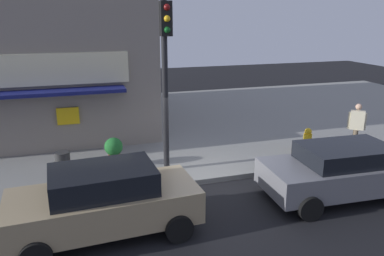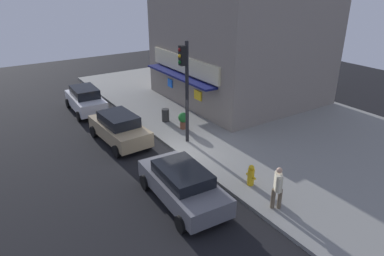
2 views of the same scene
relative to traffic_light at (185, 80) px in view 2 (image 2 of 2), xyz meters
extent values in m
plane|color=black|center=(1.01, -0.99, -3.54)|extent=(51.19, 51.19, 0.00)
cube|color=gray|center=(1.01, 5.64, -3.46)|extent=(34.13, 13.25, 0.16)
cube|color=gray|center=(-4.47, 7.35, 0.84)|extent=(9.90, 9.13, 8.44)
cube|color=beige|center=(-4.47, 2.71, -0.42)|extent=(7.52, 0.16, 1.06)
cube|color=navy|center=(-4.47, 2.36, -1.13)|extent=(7.13, 0.90, 0.12)
cube|color=blue|center=(-6.34, 2.73, -2.12)|extent=(0.56, 0.08, 0.55)
cube|color=yellow|center=(-2.88, 2.73, -2.06)|extent=(0.75, 0.08, 0.60)
cylinder|color=black|center=(0.00, 0.10, -0.74)|extent=(0.18, 0.18, 5.28)
cube|color=black|center=(0.00, -0.15, 1.23)|extent=(0.32, 0.28, 0.95)
sphere|color=maroon|center=(0.00, -0.30, 1.53)|extent=(0.18, 0.18, 0.18)
sphere|color=yellow|center=(0.00, -0.30, 1.23)|extent=(0.18, 0.18, 0.18)
sphere|color=#0F4C19|center=(0.00, -0.30, 0.93)|extent=(0.18, 0.18, 0.18)
cylinder|color=gold|center=(5.07, 0.04, -3.01)|extent=(0.29, 0.29, 0.73)
sphere|color=gold|center=(5.07, 0.04, -2.57)|extent=(0.24, 0.24, 0.24)
cylinder|color=gold|center=(4.86, 0.04, -2.98)|extent=(0.12, 0.10, 0.10)
cylinder|color=gold|center=(5.27, 0.04, -2.98)|extent=(0.12, 0.10, 0.10)
cylinder|color=#2D2D2D|center=(-3.11, 0.52, -2.99)|extent=(0.44, 0.44, 0.77)
cylinder|color=brown|center=(6.74, -0.36, -2.97)|extent=(0.22, 0.22, 0.82)
cylinder|color=brown|center=(6.89, -0.17, -2.97)|extent=(0.22, 0.22, 0.82)
cube|color=beige|center=(6.82, -0.26, -2.22)|extent=(0.52, 0.48, 0.67)
sphere|color=tan|center=(6.82, -0.26, -1.74)|extent=(0.22, 0.22, 0.22)
cylinder|color=beige|center=(7.02, -0.42, -2.25)|extent=(0.14, 0.14, 0.60)
cylinder|color=beige|center=(6.61, -0.10, -2.25)|extent=(0.14, 0.14, 0.60)
cylinder|color=brown|center=(-1.55, 0.82, -3.16)|extent=(0.38, 0.38, 0.44)
sphere|color=#1E6628|center=(-1.55, 0.82, -2.70)|extent=(0.58, 0.58, 0.58)
cube|color=silver|center=(-7.74, -2.87, -2.84)|extent=(4.16, 1.87, 0.78)
cube|color=black|center=(-7.74, -2.87, -2.16)|extent=(2.26, 1.52, 0.58)
cylinder|color=black|center=(-6.28, -2.07, -3.22)|extent=(0.65, 0.24, 0.64)
cylinder|color=black|center=(-6.34, -3.78, -3.22)|extent=(0.65, 0.24, 0.64)
cylinder|color=black|center=(-9.14, -1.96, -3.22)|extent=(0.65, 0.24, 0.64)
cylinder|color=black|center=(-9.21, -3.67, -3.22)|extent=(0.65, 0.24, 0.64)
cube|color=#9E8966|center=(-2.16, -2.82, -2.84)|extent=(4.32, 2.00, 0.76)
cube|color=black|center=(-2.16, -2.82, -2.19)|extent=(2.36, 1.62, 0.55)
cylinder|color=black|center=(-0.73, -1.85, -3.22)|extent=(0.65, 0.25, 0.64)
cylinder|color=black|center=(-0.64, -3.64, -3.22)|extent=(0.65, 0.25, 0.64)
cylinder|color=black|center=(-3.68, -2.00, -3.22)|extent=(0.65, 0.25, 0.64)
cylinder|color=black|center=(-3.59, -3.79, -3.22)|extent=(0.65, 0.25, 0.64)
cube|color=slate|center=(4.30, -2.86, -2.87)|extent=(4.58, 2.10, 0.71)
cube|color=black|center=(4.30, -2.86, -2.28)|extent=(2.50, 1.69, 0.46)
cylinder|color=black|center=(5.92, -2.00, -3.22)|extent=(0.65, 0.25, 0.64)
cylinder|color=black|center=(5.83, -3.87, -3.22)|extent=(0.65, 0.25, 0.64)
cylinder|color=black|center=(2.78, -1.84, -3.22)|extent=(0.65, 0.25, 0.64)
cylinder|color=black|center=(2.68, -3.72, -3.22)|extent=(0.65, 0.25, 0.64)
camera|label=1|loc=(-2.59, -10.88, 1.34)|focal=35.74mm
camera|label=2|loc=(14.29, -8.96, 4.71)|focal=32.74mm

